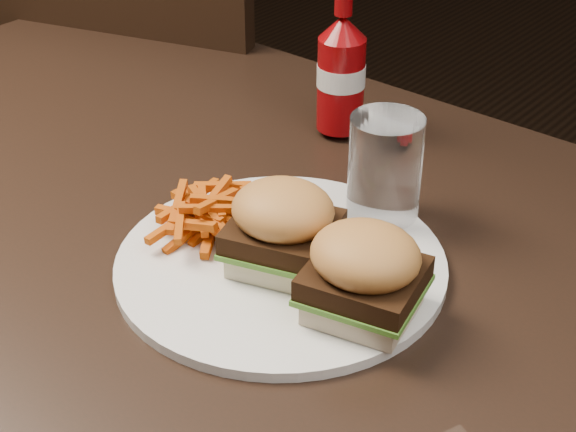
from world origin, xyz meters
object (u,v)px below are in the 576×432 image
Objects in this scene: chair_far at (192,161)px; plate at (281,264)px; ketchup_bottle at (341,84)px; tumbler at (385,171)px; dining_table at (189,251)px.

chair_far is 0.85m from plate.
plate is at bearing -64.26° from ketchup_bottle.
chair_far is at bearing 154.02° from ketchup_bottle.
tumbler is at bearing -40.71° from ketchup_bottle.
dining_table is 2.70× the size of chair_far.
dining_table is 4.12× the size of plate.
plate is at bearing -101.49° from tumbler.
ketchup_bottle is 0.19m from tumbler.
chair_far is at bearing 135.95° from dining_table.
tumbler is (0.13, 0.13, 0.08)m from dining_table.
ketchup_bottle is at bearing 139.29° from tumbler.
chair_far is 0.68m from ketchup_bottle.
plate is 0.13m from tumbler.
plate is at bearing 7.12° from dining_table.
tumbler reaches higher than plate.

